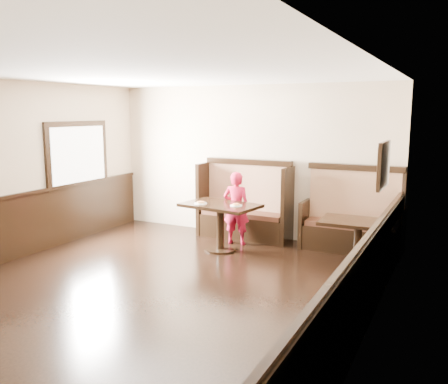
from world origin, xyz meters
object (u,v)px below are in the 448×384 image
Objects in this scene: table_main at (220,215)px; child at (236,208)px; booth_main at (245,209)px; booth_neighbor at (351,223)px; table_neighbor at (358,233)px.

child reaches higher than table_main.
booth_main is 0.51m from child.
booth_neighbor is 1.03m from table_neighbor.
child is (0.05, -0.49, 0.12)m from booth_main.
table_neighbor is 2.26m from child.
booth_main is at bearing -94.08° from child.
child is (-1.90, -0.49, 0.16)m from booth_neighbor.
table_main is (-1.97, -0.97, 0.13)m from booth_neighbor.
child reaches higher than table_neighbor.
table_main is 1.23× the size of table_neighbor.
table_neighbor is at bearing -23.62° from booth_main.
table_neighbor is (2.24, -0.98, 0.03)m from booth_main.
booth_main is 1.06× the size of booth_neighbor.
booth_main is 1.36× the size of child.
table_main is 1.05× the size of child.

